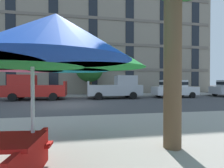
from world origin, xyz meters
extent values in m
plane|color=#424244|center=(0.00, 0.00, 0.00)|extent=(120.00, 120.00, 0.00)
cube|color=gray|center=(0.00, 6.80, 0.06)|extent=(56.00, 3.60, 0.12)
cube|color=gray|center=(0.00, 15.00, 8.00)|extent=(37.76, 12.00, 16.00)
cube|color=#6B6056|center=(0.00, 8.96, 3.20)|extent=(37.00, 0.08, 0.36)
cube|color=#6B6056|center=(0.00, 8.96, 6.40)|extent=(37.00, 0.08, 0.36)
cube|color=#6B6056|center=(0.00, 8.96, 9.60)|extent=(37.00, 0.08, 0.36)
cube|color=black|center=(-7.08, 8.97, 8.40)|extent=(1.10, 0.06, 14.80)
cube|color=black|center=(-2.36, 8.97, 8.40)|extent=(1.10, 0.06, 14.80)
cube|color=black|center=(2.36, 8.97, 8.40)|extent=(1.10, 0.06, 14.80)
cube|color=black|center=(7.08, 8.97, 8.40)|extent=(1.10, 0.06, 14.80)
cube|color=black|center=(11.80, 8.97, 8.40)|extent=(1.10, 0.06, 14.80)
cube|color=black|center=(16.52, 8.97, 8.40)|extent=(1.10, 0.06, 14.80)
cube|color=#B21E19|center=(-2.93, 3.70, 0.82)|extent=(5.10, 1.90, 0.96)
cube|color=#B21E19|center=(-4.03, 3.70, 1.75)|extent=(1.90, 1.75, 0.90)
cube|color=#B21E19|center=(-0.46, 3.70, 1.48)|extent=(0.16, 1.75, 0.36)
cylinder|color=black|center=(-1.35, 4.65, 0.34)|extent=(0.68, 0.22, 0.68)
cylinder|color=black|center=(-1.35, 2.75, 0.34)|extent=(0.68, 0.22, 0.68)
cylinder|color=black|center=(-4.51, 4.65, 0.34)|extent=(0.68, 0.22, 0.68)
cylinder|color=black|center=(-4.51, 2.75, 0.34)|extent=(0.68, 0.22, 0.68)
cube|color=#A8AAB2|center=(4.07, 3.70, 0.82)|extent=(5.10, 1.90, 0.96)
cube|color=#A8AAB2|center=(5.17, 3.70, 1.75)|extent=(1.90, 1.75, 0.90)
cube|color=#A8AAB2|center=(1.60, 3.70, 1.48)|extent=(0.16, 1.75, 0.36)
cylinder|color=black|center=(2.49, 2.75, 0.34)|extent=(0.68, 0.22, 0.68)
cylinder|color=black|center=(2.49, 4.65, 0.34)|extent=(0.68, 0.22, 0.68)
cylinder|color=black|center=(5.65, 2.75, 0.34)|extent=(0.68, 0.22, 0.68)
cylinder|color=black|center=(5.65, 4.65, 0.34)|extent=(0.68, 0.22, 0.68)
cube|color=silver|center=(10.32, 3.70, 0.70)|extent=(4.40, 1.76, 0.80)
cube|color=silver|center=(10.17, 3.70, 1.44)|extent=(2.30, 1.55, 0.68)
cube|color=black|center=(10.17, 3.70, 1.44)|extent=(2.32, 1.57, 0.32)
cylinder|color=black|center=(11.69, 4.58, 0.30)|extent=(0.60, 0.22, 0.60)
cylinder|color=black|center=(11.69, 2.82, 0.30)|extent=(0.60, 0.22, 0.60)
cylinder|color=black|center=(8.96, 4.58, 0.30)|extent=(0.60, 0.22, 0.60)
cylinder|color=black|center=(8.96, 2.82, 0.30)|extent=(0.60, 0.22, 0.60)
cylinder|color=black|center=(15.77, 4.58, 0.30)|extent=(0.60, 0.22, 0.60)
cylinder|color=brown|center=(1.96, 7.33, 1.05)|extent=(0.33, 0.33, 2.09)
sphere|color=#236023|center=(2.00, 7.01, 3.11)|extent=(2.45, 2.45, 2.45)
sphere|color=#236023|center=(2.20, 7.39, 3.46)|extent=(2.05, 2.05, 2.05)
sphere|color=#236023|center=(1.85, 7.12, 3.17)|extent=(3.19, 3.19, 3.19)
cylinder|color=silver|center=(0.35, -9.00, 1.19)|extent=(0.06, 0.06, 2.39)
cone|color=green|center=(1.36, -9.00, 2.12)|extent=(1.76, 1.76, 0.55)
cone|color=#199EB2|center=(0.85, -8.13, 2.12)|extent=(1.76, 1.76, 0.55)
cone|color=#E5668C|center=(-0.15, -8.13, 2.12)|extent=(1.76, 1.76, 0.55)
cone|color=blue|center=(0.85, -9.87, 2.12)|extent=(1.76, 1.76, 0.55)
cone|color=green|center=(0.35, -9.00, 2.16)|extent=(1.68, 1.68, 0.63)
cube|color=red|center=(-0.32, -8.60, 0.44)|extent=(1.82, 0.44, 0.05)
cube|color=red|center=(0.41, -9.29, 0.37)|extent=(0.20, 1.40, 0.74)
cylinder|color=brown|center=(3.13, -8.45, 1.76)|extent=(0.39, 0.39, 3.52)
camera|label=1|loc=(1.17, -11.88, 1.60)|focal=26.67mm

